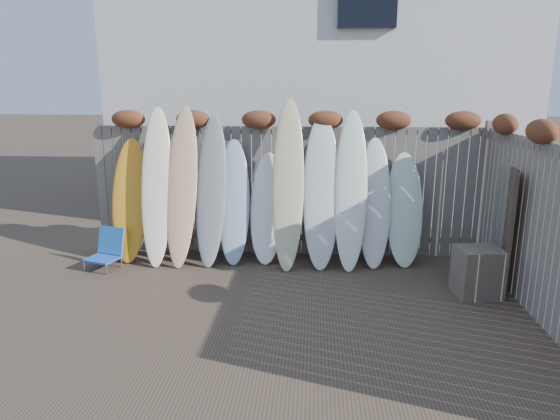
# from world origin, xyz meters

# --- Properties ---
(ground) EXTENTS (80.00, 80.00, 0.00)m
(ground) POSITION_xyz_m (0.00, 0.00, 0.00)
(ground) COLOR #493A2D
(back_fence) EXTENTS (6.05, 0.28, 2.24)m
(back_fence) POSITION_xyz_m (0.06, 2.39, 1.18)
(back_fence) COLOR slate
(back_fence) RESTS_ON ground
(right_fence) EXTENTS (0.28, 4.40, 2.24)m
(right_fence) POSITION_xyz_m (2.99, 0.25, 1.14)
(right_fence) COLOR slate
(right_fence) RESTS_ON ground
(house) EXTENTS (8.50, 5.50, 6.33)m
(house) POSITION_xyz_m (0.50, 6.50, 3.20)
(house) COLOR silver
(house) RESTS_ON ground
(beach_chair) EXTENTS (0.55, 0.57, 0.58)m
(beach_chair) POSITION_xyz_m (-2.57, 1.57, 0.27)
(beach_chair) COLOR blue
(beach_chair) RESTS_ON ground
(wooden_crate) EXTENTS (0.60, 0.52, 0.62)m
(wooden_crate) POSITION_xyz_m (2.53, 0.89, 0.31)
(wooden_crate) COLOR #6F5F53
(wooden_crate) RESTS_ON ground
(lattice_panel) EXTENTS (0.33, 1.02, 1.58)m
(lattice_panel) POSITION_xyz_m (2.97, 1.26, 0.79)
(lattice_panel) COLOR brown
(lattice_panel) RESTS_ON ground
(surfboard_0) EXTENTS (0.56, 0.67, 1.83)m
(surfboard_0) POSITION_xyz_m (-2.33, 2.00, 0.92)
(surfboard_0) COLOR orange
(surfboard_0) RESTS_ON ground
(surfboard_1) EXTENTS (0.52, 0.84, 2.30)m
(surfboard_1) POSITION_xyz_m (-1.88, 1.92, 1.15)
(surfboard_1) COLOR white
(surfboard_1) RESTS_ON ground
(surfboard_2) EXTENTS (0.50, 0.83, 2.31)m
(surfboard_2) POSITION_xyz_m (-1.50, 1.92, 1.15)
(surfboard_2) COLOR #EDB76D
(surfboard_2) RESTS_ON ground
(surfboard_3) EXTENTS (0.48, 0.79, 2.19)m
(surfboard_3) POSITION_xyz_m (-1.07, 1.95, 1.09)
(surfboard_3) COLOR gray
(surfboard_3) RESTS_ON ground
(surfboard_4) EXTENTS (0.53, 0.69, 1.83)m
(surfboard_4) POSITION_xyz_m (-0.75, 2.01, 0.91)
(surfboard_4) COLOR #94A8C5
(surfboard_4) RESTS_ON ground
(surfboard_5) EXTENTS (0.54, 0.61, 1.63)m
(surfboard_5) POSITION_xyz_m (-0.25, 2.04, 0.81)
(surfboard_5) COLOR white
(surfboard_5) RESTS_ON ground
(surfboard_6) EXTENTS (0.47, 0.85, 2.43)m
(surfboard_6) POSITION_xyz_m (0.07, 1.91, 1.21)
(surfboard_6) COLOR beige
(surfboard_6) RESTS_ON ground
(surfboard_7) EXTENTS (0.54, 0.77, 2.19)m
(surfboard_7) POSITION_xyz_m (0.55, 1.95, 1.09)
(surfboard_7) COLOR silver
(surfboard_7) RESTS_ON ground
(surfboard_8) EXTENTS (0.51, 0.82, 2.26)m
(surfboard_8) POSITION_xyz_m (0.98, 1.93, 1.13)
(surfboard_8) COLOR white
(surfboard_8) RESTS_ON ground
(surfboard_9) EXTENTS (0.48, 0.67, 1.86)m
(surfboard_9) POSITION_xyz_m (1.33, 2.01, 0.93)
(surfboard_9) COLOR silver
(surfboard_9) RESTS_ON ground
(surfboard_10) EXTENTS (0.55, 0.61, 1.65)m
(surfboard_10) POSITION_xyz_m (1.78, 2.05, 0.82)
(surfboard_10) COLOR silver
(surfboard_10) RESTS_ON ground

